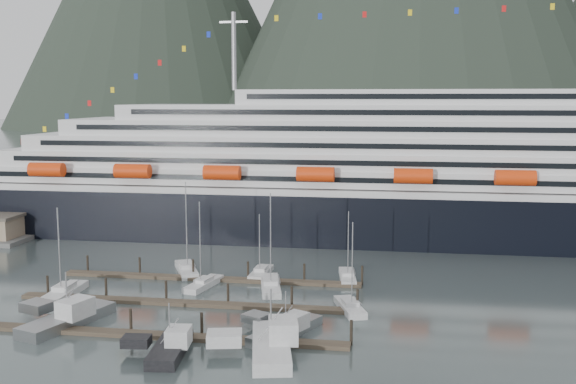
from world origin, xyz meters
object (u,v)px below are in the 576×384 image
sailboat_f (261,273)px  sailboat_h (350,308)px  trawler_c (285,329)px  sailboat_g (347,277)px  sailboat_e (187,270)px  trawler_b (169,347)px  sailboat_d (270,286)px  cruise_ship (426,180)px  sailboat_a (64,293)px  trawler_a (67,318)px  trawler_d (270,344)px  sailboat_b (204,284)px

sailboat_f → sailboat_h: bearing=-133.7°
trawler_c → sailboat_f: bearing=43.7°
sailboat_f → sailboat_g: 14.06m
sailboat_e → trawler_b: (9.00, -35.00, 0.41)m
sailboat_d → sailboat_g: (11.12, 7.18, -0.04)m
cruise_ship → sailboat_e: 54.42m
sailboat_d → sailboat_h: (12.57, -8.61, -0.02)m
sailboat_f → sailboat_a: bearing=123.1°
sailboat_f → sailboat_h: (15.51, -15.94, 0.02)m
cruise_ship → sailboat_h: bearing=-103.3°
trawler_a → sailboat_d: bearing=-30.4°
cruise_ship → trawler_a: 79.03m
sailboat_e → sailboat_g: sailboat_e is taller
sailboat_a → trawler_c: size_ratio=1.14×
sailboat_e → trawler_b: size_ratio=1.52×
trawler_c → trawler_d: bearing=-160.7°
trawler_d → sailboat_a: bearing=51.2°
sailboat_b → sailboat_g: bearing=-57.9°
sailboat_b → sailboat_h: (22.84, -8.04, 0.00)m
sailboat_h → trawler_b: sailboat_h is taller
sailboat_a → sailboat_d: sailboat_d is taller
sailboat_g → sailboat_f: bearing=82.2°
trawler_a → trawler_d: 27.73m
trawler_c → trawler_b: bearing=151.1°
trawler_c → trawler_a: bearing=117.8°
sailboat_a → sailboat_h: (41.55, -0.25, -0.03)m
sailboat_e → trawler_c: sailboat_e is taller
trawler_b → sailboat_f: bearing=-11.4°
sailboat_b → sailboat_f: size_ratio=1.28×
sailboat_a → sailboat_h: 41.55m
sailboat_b → trawler_c: sailboat_b is taller
sailboat_h → sailboat_d: bearing=36.4°
sailboat_h → trawler_a: 37.01m
sailboat_b → sailboat_e: (-5.20, 7.90, 0.03)m
sailboat_e → sailboat_f: size_ratio=1.47×
sailboat_a → sailboat_e: 20.70m
sailboat_e → sailboat_d: bearing=-139.9°
cruise_ship → sailboat_f: cruise_ship is taller
sailboat_h → cruise_ship: bearing=-32.4°
sailboat_f → trawler_d: 33.70m
sailboat_e → trawler_b: 36.14m
cruise_ship → sailboat_b: bearing=-129.1°
sailboat_e → sailboat_h: size_ratio=1.23×
sailboat_f → trawler_a: size_ratio=0.75×
trawler_d → sailboat_g: bearing=-23.0°
trawler_a → sailboat_h: bearing=-53.9°
trawler_c → sailboat_h: bearing=-6.9°
trawler_d → sailboat_e: bearing=19.7°
sailboat_f → sailboat_d: bearing=-156.1°
sailboat_b → cruise_ship: bearing=-26.9°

